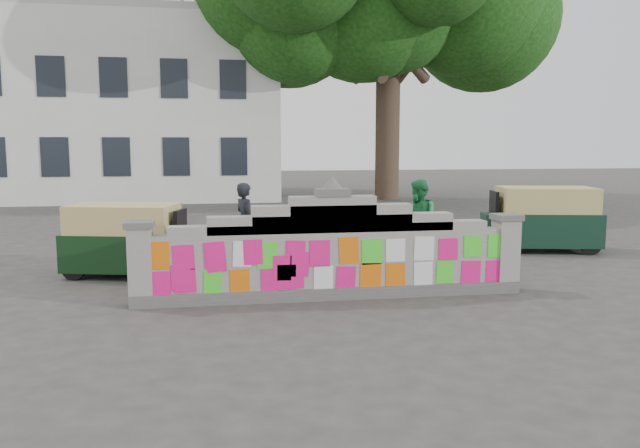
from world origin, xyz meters
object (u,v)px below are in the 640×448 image
object	(u,v)px
cyclist_bike	(246,251)
rickshaw_right	(542,218)
pedestrian	(419,221)
cyclist_rider	(246,235)
rickshaw_left	(128,239)

from	to	relation	value
cyclist_bike	rickshaw_right	xyz separation A→B (m)	(7.05, 1.56, 0.33)
cyclist_bike	pedestrian	world-z (taller)	pedestrian
pedestrian	cyclist_bike	bearing A→B (deg)	-82.52
rickshaw_right	pedestrian	bearing A→B (deg)	28.24
cyclist_bike	rickshaw_right	size ratio (longest dim) A/B	0.61
pedestrian	cyclist_rider	bearing A→B (deg)	-82.52
cyclist_bike	rickshaw_left	world-z (taller)	rickshaw_left
rickshaw_left	rickshaw_right	xyz separation A→B (m)	(9.28, 1.29, 0.07)
pedestrian	rickshaw_left	size ratio (longest dim) A/B	0.70
pedestrian	rickshaw_right	world-z (taller)	pedestrian
cyclist_rider	rickshaw_right	world-z (taller)	cyclist_rider
cyclist_bike	cyclist_rider	distance (m)	0.31
cyclist_rider	rickshaw_right	size ratio (longest dim) A/B	0.55
cyclist_rider	pedestrian	world-z (taller)	pedestrian
cyclist_rider	pedestrian	size ratio (longest dim) A/B	0.86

